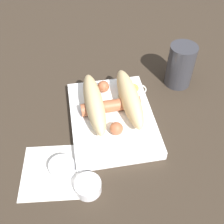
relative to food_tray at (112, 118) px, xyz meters
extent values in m
plane|color=#33281E|center=(0.00, 0.00, -0.01)|extent=(3.00, 3.00, 0.00)
cube|color=white|center=(0.00, 0.00, 0.00)|extent=(0.25, 0.19, 0.02)
ellipsoid|color=#DBBC84|center=(-0.02, -0.04, 0.04)|extent=(0.19, 0.05, 0.06)
ellipsoid|color=#DBBC84|center=(-0.02, 0.04, 0.04)|extent=(0.19, 0.05, 0.06)
cylinder|color=#9E5638|center=(-0.02, 0.00, 0.03)|extent=(0.03, 0.14, 0.03)
sphere|color=#9E5638|center=(0.05, 0.00, 0.03)|extent=(0.03, 0.03, 0.03)
sphere|color=#9E5638|center=(-0.08, -0.01, 0.03)|extent=(0.03, 0.03, 0.03)
cylinder|color=orange|center=(-0.05, 0.05, 0.01)|extent=(0.03, 0.03, 0.00)
cylinder|color=#F99E4C|center=(-0.07, 0.06, 0.01)|extent=(0.02, 0.02, 0.00)
cylinder|color=#F99E4C|center=(-0.08, 0.07, 0.01)|extent=(0.04, 0.04, 0.00)
torus|color=silver|center=(-0.07, 0.08, 0.01)|extent=(0.04, 0.04, 0.00)
torus|color=silver|center=(-0.05, 0.04, 0.01)|extent=(0.04, 0.04, 0.00)
cube|color=white|center=(0.11, -0.14, -0.01)|extent=(0.14, 0.14, 0.00)
cylinder|color=white|center=(0.11, -0.12, 0.00)|extent=(0.05, 0.05, 0.02)
cylinder|color=maroon|center=(0.11, -0.12, -0.01)|extent=(0.04, 0.04, 0.01)
cylinder|color=white|center=(0.16, -0.08, 0.00)|extent=(0.05, 0.05, 0.02)
cylinder|color=maroon|center=(0.16, -0.08, -0.01)|extent=(0.04, 0.04, 0.01)
cylinder|color=#333338|center=(-0.11, 0.20, 0.05)|extent=(0.07, 0.07, 0.11)
camera|label=1|loc=(0.43, -0.08, 0.49)|focal=45.00mm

